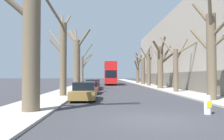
% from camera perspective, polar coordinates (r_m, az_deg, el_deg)
% --- Properties ---
extents(ground_plane, '(300.00, 300.00, 0.00)m').
position_cam_1_polar(ground_plane, '(9.77, 11.01, -12.68)').
color(ground_plane, '#333338').
extents(sidewalk_left, '(3.30, 120.00, 0.12)m').
position_cam_1_polar(sidewalk_left, '(59.53, -6.18, -3.26)').
color(sidewalk_left, '#A39E93').
rests_on(sidewalk_left, ground).
extents(sidewalk_right, '(3.30, 120.00, 0.12)m').
position_cam_1_polar(sidewalk_right, '(59.99, 6.23, -3.25)').
color(sidewalk_right, '#A39E93').
rests_on(sidewalk_right, ground).
extents(building_facade_right, '(10.08, 46.53, 11.82)m').
position_cam_1_polar(building_facade_right, '(40.25, 20.29, 4.29)').
color(building_facade_right, '#9E9384').
rests_on(building_facade_right, ground).
extents(street_tree_left_0, '(4.48, 2.76, 9.62)m').
position_cam_1_polar(street_tree_left_0, '(11.95, -20.03, 8.67)').
color(street_tree_left_0, brown).
rests_on(street_tree_left_0, ground).
extents(street_tree_left_1, '(2.23, 6.25, 8.39)m').
position_cam_1_polar(street_tree_left_1, '(20.46, -12.83, 4.53)').
color(street_tree_left_1, brown).
rests_on(street_tree_left_1, ground).
extents(street_tree_left_2, '(3.62, 3.36, 8.47)m').
position_cam_1_polar(street_tree_left_2, '(29.60, -9.20, 2.65)').
color(street_tree_left_2, brown).
rests_on(street_tree_left_2, ground).
extents(street_tree_left_3, '(2.12, 2.97, 7.36)m').
position_cam_1_polar(street_tree_left_3, '(38.28, -7.59, 0.26)').
color(street_tree_left_3, brown).
rests_on(street_tree_left_3, ground).
extents(street_tree_right_0, '(2.52, 4.48, 7.71)m').
position_cam_1_polar(street_tree_right_0, '(17.90, 24.62, 4.53)').
color(street_tree_right_0, brown).
rests_on(street_tree_right_0, ground).
extents(street_tree_right_1, '(3.52, 2.96, 6.65)m').
position_cam_1_polar(street_tree_right_1, '(25.74, 16.41, 0.86)').
color(street_tree_right_1, brown).
rests_on(street_tree_right_1, ground).
extents(street_tree_right_2, '(4.32, 3.63, 7.34)m').
position_cam_1_polar(street_tree_right_2, '(31.93, 12.64, 1.49)').
color(street_tree_right_2, brown).
rests_on(street_tree_right_2, ground).
extents(street_tree_right_3, '(2.55, 2.04, 7.02)m').
position_cam_1_polar(street_tree_right_3, '(40.21, 9.51, 0.43)').
color(street_tree_right_3, brown).
rests_on(street_tree_right_3, ground).
extents(street_tree_right_4, '(3.57, 1.99, 8.42)m').
position_cam_1_polar(street_tree_right_4, '(46.70, 8.09, 0.27)').
color(street_tree_right_4, brown).
rests_on(street_tree_right_4, ground).
extents(street_tree_right_5, '(1.82, 2.99, 7.54)m').
position_cam_1_polar(street_tree_right_5, '(53.85, 6.73, 0.08)').
color(street_tree_right_5, brown).
rests_on(street_tree_right_5, ground).
extents(double_decker_bus, '(2.44, 10.80, 4.67)m').
position_cam_1_polar(double_decker_bus, '(46.41, -0.48, -0.59)').
color(double_decker_bus, red).
rests_on(double_decker_bus, ground).
extents(parked_car_0, '(1.84, 4.56, 1.40)m').
position_cam_1_polar(parked_car_0, '(17.39, -7.24, -5.57)').
color(parked_car_0, olive).
rests_on(parked_car_0, ground).
extents(parked_car_1, '(1.87, 4.13, 1.32)m').
position_cam_1_polar(parked_car_1, '(23.50, -5.88, -4.60)').
color(parked_car_1, maroon).
rests_on(parked_car_1, ground).
extents(parked_car_2, '(1.86, 4.11, 1.38)m').
position_cam_1_polar(parked_car_2, '(29.36, -5.10, -3.93)').
color(parked_car_2, black).
rests_on(parked_car_2, ground).
extents(parked_car_3, '(1.84, 4.27, 1.35)m').
position_cam_1_polar(parked_car_3, '(34.71, -4.63, -3.58)').
color(parked_car_3, silver).
rests_on(parked_car_3, ground).
extents(traffic_bollard, '(0.34, 0.35, 0.92)m').
position_cam_1_polar(traffic_bollard, '(11.89, 23.70, -8.33)').
color(traffic_bollard, white).
rests_on(traffic_bollard, ground).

